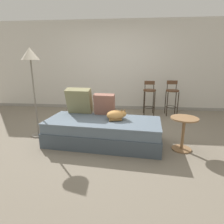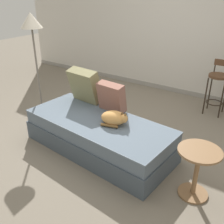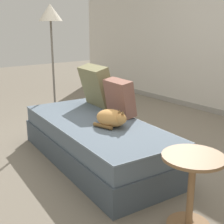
{
  "view_description": "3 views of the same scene",
  "coord_description": "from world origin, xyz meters",
  "px_view_note": "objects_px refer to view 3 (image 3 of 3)",
  "views": [
    {
      "loc": [
        0.48,
        -3.52,
        1.45
      ],
      "look_at": [
        0.15,
        -0.3,
        0.56
      ],
      "focal_mm": 30.0,
      "sensor_mm": 36.0,
      "label": 1
    },
    {
      "loc": [
        1.85,
        -2.8,
        2.04
      ],
      "look_at": [
        0.15,
        -0.3,
        0.56
      ],
      "focal_mm": 42.0,
      "sensor_mm": 36.0,
      "label": 2
    },
    {
      "loc": [
        2.58,
        -2.17,
        1.44
      ],
      "look_at": [
        0.15,
        -0.3,
        0.56
      ],
      "focal_mm": 50.0,
      "sensor_mm": 36.0,
      "label": 3
    }
  ],
  "objects_px": {
    "throw_pillow_middle": "(120,98)",
    "side_table": "(192,181)",
    "couch": "(96,141)",
    "cat": "(112,118)",
    "floor_lamp": "(51,24)",
    "throw_pillow_corner": "(97,86)"
  },
  "relations": [
    {
      "from": "throw_pillow_middle",
      "to": "side_table",
      "type": "relative_size",
      "value": 0.72
    },
    {
      "from": "throw_pillow_corner",
      "to": "cat",
      "type": "relative_size",
      "value": 1.35
    },
    {
      "from": "couch",
      "to": "side_table",
      "type": "bearing_deg",
      "value": -5.17
    },
    {
      "from": "couch",
      "to": "throw_pillow_corner",
      "type": "relative_size",
      "value": 4.12
    },
    {
      "from": "couch",
      "to": "throw_pillow_corner",
      "type": "xyz_separation_m",
      "value": [
        -0.52,
        0.38,
        0.47
      ]
    },
    {
      "from": "throw_pillow_corner",
      "to": "side_table",
      "type": "height_order",
      "value": "throw_pillow_corner"
    },
    {
      "from": "couch",
      "to": "floor_lamp",
      "type": "xyz_separation_m",
      "value": [
        -1.35,
        0.22,
        1.2
      ]
    },
    {
      "from": "couch",
      "to": "cat",
      "type": "relative_size",
      "value": 5.55
    },
    {
      "from": "cat",
      "to": "floor_lamp",
      "type": "distance_m",
      "value": 1.82
    },
    {
      "from": "side_table",
      "to": "floor_lamp",
      "type": "bearing_deg",
      "value": 172.73
    },
    {
      "from": "side_table",
      "to": "floor_lamp",
      "type": "relative_size",
      "value": 0.33
    },
    {
      "from": "throw_pillow_middle",
      "to": "cat",
      "type": "xyz_separation_m",
      "value": [
        0.25,
        -0.3,
        -0.12
      ]
    },
    {
      "from": "throw_pillow_middle",
      "to": "floor_lamp",
      "type": "distance_m",
      "value": 1.54
    },
    {
      "from": "side_table",
      "to": "cat",
      "type": "bearing_deg",
      "value": 172.04
    },
    {
      "from": "throw_pillow_corner",
      "to": "throw_pillow_middle",
      "type": "distance_m",
      "value": 0.51
    },
    {
      "from": "throw_pillow_corner",
      "to": "floor_lamp",
      "type": "height_order",
      "value": "floor_lamp"
    },
    {
      "from": "couch",
      "to": "floor_lamp",
      "type": "height_order",
      "value": "floor_lamp"
    },
    {
      "from": "throw_pillow_corner",
      "to": "cat",
      "type": "height_order",
      "value": "throw_pillow_corner"
    },
    {
      "from": "floor_lamp",
      "to": "throw_pillow_middle",
      "type": "bearing_deg",
      "value": 4.97
    },
    {
      "from": "throw_pillow_middle",
      "to": "side_table",
      "type": "height_order",
      "value": "throw_pillow_middle"
    },
    {
      "from": "couch",
      "to": "throw_pillow_middle",
      "type": "relative_size",
      "value": 5.12
    },
    {
      "from": "couch",
      "to": "cat",
      "type": "xyz_separation_m",
      "value": [
        0.23,
        0.03,
        0.3
      ]
    }
  ]
}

